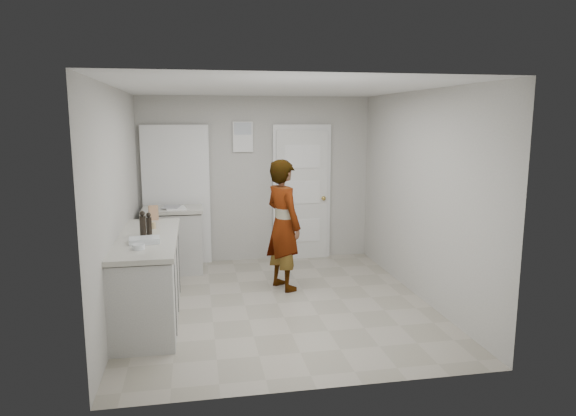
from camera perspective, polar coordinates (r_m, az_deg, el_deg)
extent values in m
plane|color=gray|center=(6.20, -1.16, -10.54)|extent=(4.00, 4.00, 0.00)
plane|color=#A9A7A0|center=(7.85, -3.53, 3.17)|extent=(3.50, 0.00, 3.50)
plane|color=#A9A7A0|center=(3.96, 3.42, -3.47)|extent=(3.50, 0.00, 3.50)
plane|color=#A9A7A0|center=(5.87, -18.32, 0.42)|extent=(0.00, 4.00, 4.00)
plane|color=#A9A7A0|center=(6.40, 14.47, 1.35)|extent=(0.00, 4.00, 4.00)
plane|color=silver|center=(5.82, -1.25, 13.19)|extent=(4.00, 4.00, 0.00)
cube|color=silver|center=(7.93, 1.58, 1.43)|extent=(0.80, 0.05, 2.00)
cube|color=white|center=(7.95, 1.54, 1.67)|extent=(0.90, 0.04, 2.10)
sphere|color=tan|center=(7.96, 3.98, 1.08)|extent=(0.07, 0.07, 0.07)
cube|color=white|center=(7.75, -5.04, 7.89)|extent=(0.30, 0.02, 0.45)
cube|color=black|center=(7.80, -12.27, 1.22)|extent=(0.90, 0.05, 2.04)
cube|color=white|center=(7.77, -12.28, 1.26)|extent=(0.98, 0.02, 2.10)
cube|color=silver|center=(5.83, -15.20, -7.78)|extent=(0.60, 1.90, 0.86)
cube|color=black|center=(5.96, -15.03, -11.36)|extent=(0.56, 1.86, 0.08)
cube|color=#BCB9AC|center=(5.71, -15.41, -3.27)|extent=(0.64, 1.96, 0.05)
cube|color=silver|center=(7.50, -12.59, -3.73)|extent=(0.80, 0.55, 0.86)
cube|color=black|center=(7.60, -12.48, -6.59)|extent=(0.75, 0.54, 0.08)
cube|color=#BCB9AC|center=(7.41, -12.73, -0.19)|extent=(0.84, 0.61, 0.05)
imported|color=silver|center=(6.52, -0.53, -1.89)|extent=(0.62, 0.72, 1.67)
cube|color=#AA7855|center=(6.56, -14.73, -0.52)|extent=(0.12, 0.08, 0.18)
cylinder|color=tan|center=(6.06, -14.71, -1.88)|extent=(0.05, 0.05, 0.08)
cylinder|color=black|center=(5.76, -15.19, -1.92)|extent=(0.06, 0.06, 0.19)
sphere|color=black|center=(5.74, -15.24, -0.74)|extent=(0.05, 0.05, 0.05)
cylinder|color=black|center=(5.60, -15.82, -2.04)|extent=(0.06, 0.06, 0.24)
sphere|color=black|center=(5.57, -15.89, -0.57)|extent=(0.05, 0.05, 0.05)
cube|color=silver|center=(5.40, -15.66, -3.46)|extent=(0.32, 0.24, 0.05)
cube|color=white|center=(5.40, -15.66, -3.53)|extent=(0.28, 0.20, 0.04)
cylinder|color=silver|center=(5.16, -16.29, -4.14)|extent=(0.13, 0.13, 0.05)
sphere|color=white|center=(5.15, -16.52, -4.18)|extent=(0.04, 0.04, 0.04)
sphere|color=white|center=(5.16, -16.06, -4.11)|extent=(0.04, 0.04, 0.04)
cube|color=white|center=(7.37, -12.39, 0.01)|extent=(0.32, 0.39, 0.01)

